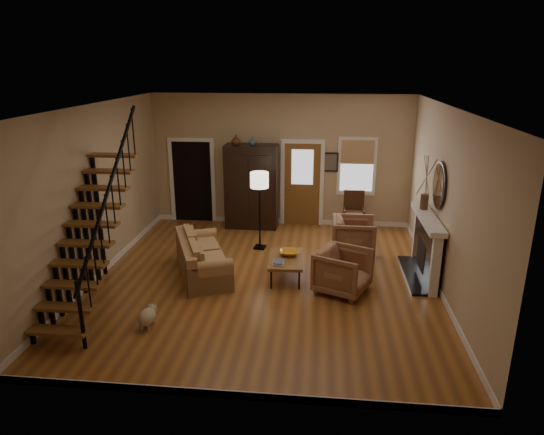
# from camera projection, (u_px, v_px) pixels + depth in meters

# --- Properties ---
(room) EXTENTS (7.00, 7.33, 3.30)m
(room) POSITION_uv_depth(u_px,v_px,m) (255.00, 182.00, 10.64)
(room) COLOR #975926
(room) RESTS_ON ground
(staircase) EXTENTS (0.94, 2.80, 3.20)m
(staircase) POSITION_uv_depth(u_px,v_px,m) (87.00, 218.00, 7.95)
(staircase) COLOR brown
(staircase) RESTS_ON ground
(fireplace) EXTENTS (0.33, 1.95, 2.30)m
(fireplace) POSITION_uv_depth(u_px,v_px,m) (429.00, 241.00, 9.34)
(fireplace) COLOR black
(fireplace) RESTS_ON ground
(armoire) EXTENTS (1.30, 0.60, 2.10)m
(armoire) POSITION_uv_depth(u_px,v_px,m) (252.00, 187.00, 12.12)
(armoire) COLOR black
(armoire) RESTS_ON ground
(vase_a) EXTENTS (0.24, 0.24, 0.25)m
(vase_a) POSITION_uv_depth(u_px,v_px,m) (236.00, 140.00, 11.70)
(vase_a) COLOR #4C2619
(vase_a) RESTS_ON armoire
(vase_b) EXTENTS (0.20, 0.20, 0.21)m
(vase_b) POSITION_uv_depth(u_px,v_px,m) (252.00, 141.00, 11.67)
(vase_b) COLOR #334C60
(vase_b) RESTS_ON armoire
(sofa) EXTENTS (1.52, 2.13, 0.73)m
(sofa) POSITION_uv_depth(u_px,v_px,m) (203.00, 257.00, 9.55)
(sofa) COLOR #AA7E4D
(sofa) RESTS_ON ground
(coffee_table) EXTENTS (0.70, 1.14, 0.43)m
(coffee_table) POSITION_uv_depth(u_px,v_px,m) (286.00, 268.00, 9.43)
(coffee_table) COLOR brown
(coffee_table) RESTS_ON ground
(bowl) EXTENTS (0.38, 0.38, 0.09)m
(bowl) POSITION_uv_depth(u_px,v_px,m) (289.00, 253.00, 9.48)
(bowl) COLOR orange
(bowl) RESTS_ON coffee_table
(books) EXTENTS (0.20, 0.28, 0.05)m
(books) POSITION_uv_depth(u_px,v_px,m) (278.00, 262.00, 9.08)
(books) COLOR beige
(books) RESTS_ON coffee_table
(armchair_left) EXTENTS (1.17, 1.16, 0.81)m
(armchair_left) POSITION_uv_depth(u_px,v_px,m) (343.00, 271.00, 8.81)
(armchair_left) COLOR brown
(armchair_left) RESTS_ON ground
(armchair_right) EXTENTS (0.93, 0.91, 0.83)m
(armchair_right) POSITION_uv_depth(u_px,v_px,m) (354.00, 237.00, 10.50)
(armchair_right) COLOR brown
(armchair_right) RESTS_ON ground
(floor_lamp) EXTENTS (0.45, 0.45, 1.76)m
(floor_lamp) POSITION_uv_depth(u_px,v_px,m) (260.00, 211.00, 10.72)
(floor_lamp) COLOR black
(floor_lamp) RESTS_ON ground
(side_chair) EXTENTS (0.54, 0.54, 1.02)m
(side_chair) POSITION_uv_depth(u_px,v_px,m) (354.00, 213.00, 11.85)
(side_chair) COLOR #3C2313
(side_chair) RESTS_ON ground
(dog) EXTENTS (0.28, 0.45, 0.32)m
(dog) POSITION_uv_depth(u_px,v_px,m) (147.00, 318.00, 7.69)
(dog) COLOR tan
(dog) RESTS_ON ground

